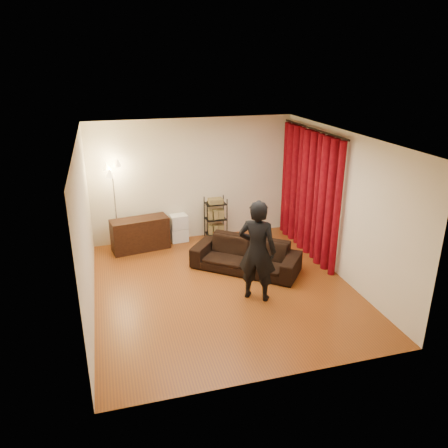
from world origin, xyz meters
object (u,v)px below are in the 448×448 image
object	(u,v)px
sofa	(246,256)
person	(257,251)
floor_lamp	(115,207)
wire_shelf	(216,219)
storage_boxes	(179,228)
media_cabinet	(140,234)

from	to	relation	value
sofa	person	distance (m)	1.22
person	floor_lamp	world-z (taller)	floor_lamp
sofa	wire_shelf	size ratio (longest dim) A/B	2.09
storage_boxes	floor_lamp	world-z (taller)	floor_lamp
storage_boxes	media_cabinet	bearing A→B (deg)	-165.64
person	floor_lamp	xyz separation A→B (m)	(-2.18, 2.71, 0.08)
sofa	media_cabinet	xyz separation A→B (m)	(-1.87, 1.53, 0.05)
sofa	media_cabinet	distance (m)	2.42
sofa	person	size ratio (longest dim) A/B	1.16
sofa	storage_boxes	size ratio (longest dim) A/B	3.28
floor_lamp	media_cabinet	bearing A→B (deg)	-14.19
wire_shelf	floor_lamp	world-z (taller)	floor_lamp
media_cabinet	person	bearing A→B (deg)	-66.02
floor_lamp	sofa	bearing A→B (deg)	-35.28
storage_boxes	wire_shelf	world-z (taller)	wire_shelf
sofa	person	bearing A→B (deg)	-59.92
media_cabinet	sofa	bearing A→B (deg)	-48.88
sofa	person	xyz separation A→B (m)	(-0.16, -1.06, 0.58)
media_cabinet	floor_lamp	xyz separation A→B (m)	(-0.46, 0.12, 0.61)
wire_shelf	media_cabinet	bearing A→B (deg)	-174.87
media_cabinet	wire_shelf	world-z (taller)	wire_shelf
media_cabinet	floor_lamp	world-z (taller)	floor_lamp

